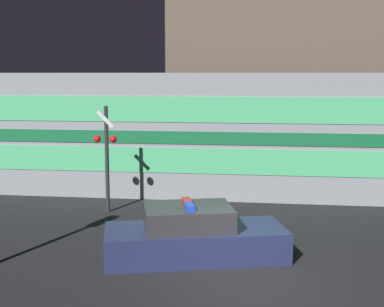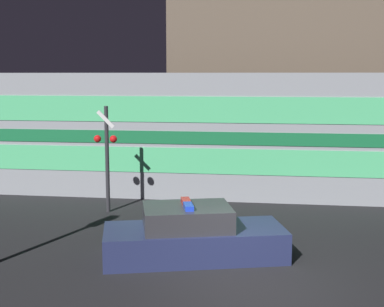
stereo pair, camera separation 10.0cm
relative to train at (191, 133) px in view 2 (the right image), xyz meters
name	(u,v)px [view 2 (the right image)]	position (x,y,z in m)	size (l,w,h in m)	color
ground_plane	(248,286)	(2.51, -8.94, -2.24)	(120.00, 120.00, 0.00)	black
train	(191,133)	(0.00, 0.00, 0.00)	(18.59, 2.99, 4.48)	#999EA5
police_car	(193,237)	(1.10, -7.36, -1.72)	(4.64, 2.82, 1.40)	navy
crossing_signal_far	(107,152)	(-2.22, -3.42, -0.27)	(0.76, 0.32, 3.43)	#2D2D33
building_left	(283,82)	(3.62, 7.99, 1.80)	(10.80, 6.62, 8.08)	brown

